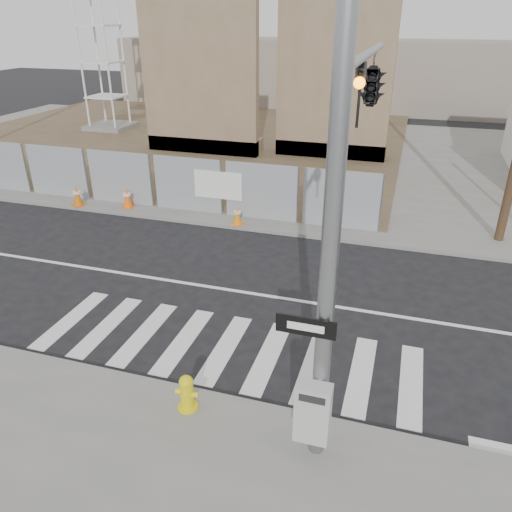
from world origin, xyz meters
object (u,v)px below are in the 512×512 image
(traffic_cone_c, at_px, (127,197))
(traffic_cone_d, at_px, (237,215))
(traffic_cone_b, at_px, (77,196))
(fire_hydrant, at_px, (187,392))
(signal_pole, at_px, (360,136))

(traffic_cone_c, bearing_deg, traffic_cone_d, -5.24)
(traffic_cone_b, bearing_deg, fire_hydrant, -45.88)
(traffic_cone_b, distance_m, traffic_cone_c, 1.95)
(traffic_cone_b, height_order, traffic_cone_c, traffic_cone_b)
(fire_hydrant, height_order, traffic_cone_c, traffic_cone_c)
(fire_hydrant, xyz_separation_m, traffic_cone_d, (-2.07, 8.77, -0.02))
(signal_pole, relative_size, traffic_cone_c, 9.12)
(signal_pole, bearing_deg, traffic_cone_c, 143.59)
(signal_pole, height_order, traffic_cone_d, signal_pole)
(fire_hydrant, bearing_deg, traffic_cone_b, 123.27)
(signal_pole, bearing_deg, traffic_cone_b, 150.24)
(signal_pole, height_order, traffic_cone_c, signal_pole)
(traffic_cone_b, distance_m, traffic_cone_d, 6.43)
(signal_pole, distance_m, traffic_cone_d, 8.86)
(fire_hydrant, height_order, traffic_cone_d, fire_hydrant)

